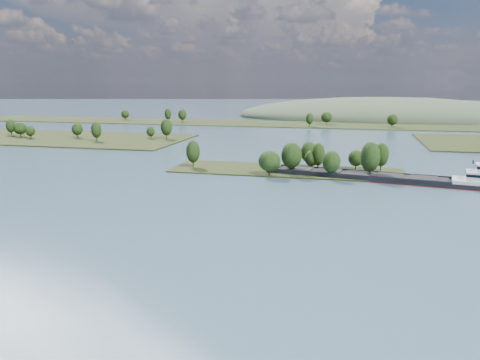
# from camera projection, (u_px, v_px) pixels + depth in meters

# --- Properties ---
(ground) EXTENTS (1800.00, 1800.00, 0.00)m
(ground) POSITION_uv_depth(u_px,v_px,m) (259.00, 206.00, 146.93)
(ground) COLOR #324856
(ground) RESTS_ON ground
(tree_island) EXTENTS (100.00, 32.95, 15.74)m
(tree_island) POSITION_uv_depth(u_px,v_px,m) (301.00, 163.00, 199.91)
(tree_island) COLOR black
(tree_island) RESTS_ON ground
(back_shoreline) EXTENTS (900.00, 60.00, 14.32)m
(back_shoreline) POSITION_uv_depth(u_px,v_px,m) (332.00, 125.00, 410.67)
(back_shoreline) COLOR black
(back_shoreline) RESTS_ON ground
(hill_west) EXTENTS (320.00, 160.00, 44.00)m
(hill_west) POSITION_uv_depth(u_px,v_px,m) (385.00, 118.00, 494.43)
(hill_west) COLOR #394630
(hill_west) RESTS_ON ground
(cargo_barge) EXTENTS (91.62, 25.66, 12.32)m
(cargo_barge) POSITION_uv_depth(u_px,v_px,m) (396.00, 178.00, 182.82)
(cargo_barge) COLOR black
(cargo_barge) RESTS_ON ground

